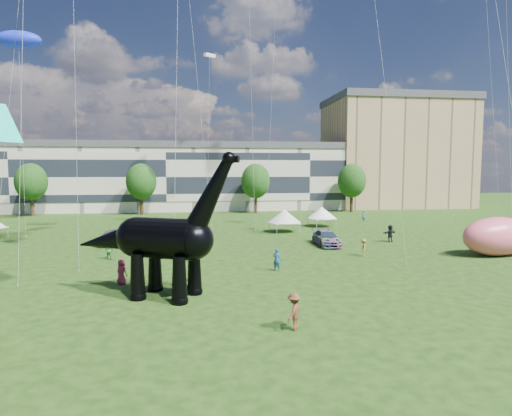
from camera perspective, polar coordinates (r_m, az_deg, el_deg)
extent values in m
plane|color=#16330C|center=(24.47, -2.21, -13.50)|extent=(220.00, 220.00, 0.00)
cube|color=beige|center=(85.30, -11.62, 3.79)|extent=(78.00, 11.00, 12.00)
cube|color=tan|center=(97.72, 18.03, 6.74)|extent=(28.00, 18.00, 22.00)
cylinder|color=#382314|center=(81.25, -27.68, 0.14)|extent=(0.56, 0.56, 3.20)
ellipsoid|color=#14380F|center=(81.02, -27.81, 3.47)|extent=(5.20, 5.20, 6.24)
cylinder|color=#382314|center=(76.97, -14.98, 0.31)|extent=(0.56, 0.56, 3.20)
ellipsoid|color=#14380F|center=(76.73, -15.07, 3.83)|extent=(5.20, 5.20, 6.24)
cylinder|color=#382314|center=(77.01, -0.06, 0.49)|extent=(0.56, 0.56, 3.20)
ellipsoid|color=#14380F|center=(76.78, -0.06, 4.00)|extent=(5.20, 5.20, 6.24)
cylinder|color=#382314|center=(81.38, 12.61, 0.61)|extent=(0.56, 0.56, 3.20)
ellipsoid|color=#14380F|center=(81.15, 12.67, 3.94)|extent=(5.20, 5.20, 6.24)
cone|color=black|center=(26.99, -15.53, -8.82)|extent=(1.28, 1.28, 2.79)
sphere|color=black|center=(27.31, -15.46, -11.32)|extent=(1.02, 1.02, 1.02)
cone|color=black|center=(28.69, -13.32, -7.94)|extent=(1.28, 1.28, 2.79)
sphere|color=black|center=(28.99, -13.27, -10.31)|extent=(1.02, 1.02, 1.02)
cone|color=black|center=(25.64, -10.18, -9.45)|extent=(1.28, 1.28, 2.79)
sphere|color=black|center=(25.97, -10.14, -12.07)|extent=(1.02, 1.02, 1.02)
cone|color=black|center=(27.42, -8.22, -8.46)|extent=(1.28, 1.28, 2.79)
sphere|color=black|center=(27.73, -8.18, -10.93)|extent=(1.02, 1.02, 1.02)
cylinder|color=black|center=(26.76, -12.10, -3.99)|extent=(4.60, 3.91, 2.51)
sphere|color=black|center=(27.75, -15.64, -3.74)|extent=(2.51, 2.51, 2.51)
sphere|color=black|center=(25.88, -8.31, -4.24)|extent=(2.42, 2.42, 2.42)
cone|color=black|center=(25.12, -6.04, 1.69)|extent=(3.77, 2.73, 4.93)
sphere|color=black|center=(24.66, -3.64, 6.61)|extent=(0.78, 0.78, 0.78)
cylinder|color=black|center=(24.56, -3.03, 6.51)|extent=(0.76, 0.64, 0.41)
cone|color=black|center=(28.86, -18.85, -4.11)|extent=(5.29, 3.82, 2.73)
imported|color=#ACADB1|center=(47.22, -18.63, -3.66)|extent=(2.42, 5.00, 1.64)
imported|color=slate|center=(45.25, -14.13, -4.09)|extent=(4.24, 1.61, 1.38)
imported|color=silver|center=(46.49, -9.86, -3.74)|extent=(5.53, 3.41, 1.43)
imported|color=#595960|center=(44.87, 9.40, -3.99)|extent=(2.16, 5.26, 1.52)
cube|color=silver|center=(53.79, 3.79, -1.97)|extent=(3.68, 3.68, 0.13)
cone|color=silver|center=(53.69, 3.79, -1.05)|extent=(4.66, 4.66, 1.62)
cylinder|color=#999999|center=(51.95, 2.78, -2.87)|extent=(0.06, 0.06, 1.19)
cylinder|color=#999999|center=(53.00, 5.88, -2.74)|extent=(0.06, 0.06, 1.19)
cylinder|color=#999999|center=(54.79, 1.76, -2.45)|extent=(0.06, 0.06, 1.19)
cylinder|color=#999999|center=(55.79, 4.71, -2.33)|extent=(0.06, 0.06, 1.19)
cube|color=white|center=(59.64, 8.75, -1.37)|extent=(3.57, 3.57, 0.12)
cone|color=white|center=(59.55, 8.76, -0.59)|extent=(4.52, 4.52, 1.54)
cylinder|color=#999999|center=(57.80, 8.09, -2.14)|extent=(0.06, 0.06, 1.13)
cylinder|color=#999999|center=(59.09, 10.62, -2.01)|extent=(0.06, 0.06, 1.13)
cylinder|color=#999999|center=(60.39, 6.92, -1.81)|extent=(0.06, 0.06, 1.13)
cylinder|color=#999999|center=(61.63, 9.36, -1.70)|extent=(0.06, 0.06, 1.13)
cylinder|color=#999999|center=(57.59, -30.19, -2.79)|extent=(0.06, 0.06, 1.16)
ellipsoid|color=#FA6179|center=(44.74, 29.54, -3.30)|extent=(7.49, 4.40, 3.56)
imported|color=maroon|center=(30.86, -17.49, -8.10)|extent=(1.02, 0.95, 1.75)
imported|color=#21557B|center=(33.32, 2.81, -6.88)|extent=(0.77, 0.67, 1.77)
imported|color=#3E8937|center=(39.67, -19.00, -5.32)|extent=(0.98, 0.89, 1.63)
imported|color=#33577F|center=(66.11, 14.13, -1.08)|extent=(0.74, 0.72, 1.71)
imported|color=brown|center=(21.45, 5.09, -13.61)|extent=(1.25, 1.37, 1.85)
imported|color=black|center=(48.52, 17.45, -3.25)|extent=(1.84, 1.13, 1.89)
imported|color=#6B3477|center=(53.32, -9.42, -2.38)|extent=(1.16, 0.82, 1.83)
imported|color=olive|center=(40.09, 14.10, -5.10)|extent=(0.81, 1.14, 1.61)
cube|color=silver|center=(73.05, -6.22, 19.59)|extent=(1.95, 1.66, 0.69)
ellipsoid|color=#1223C7|center=(64.69, -29.10, 19.02)|extent=(5.80, 5.53, 2.16)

